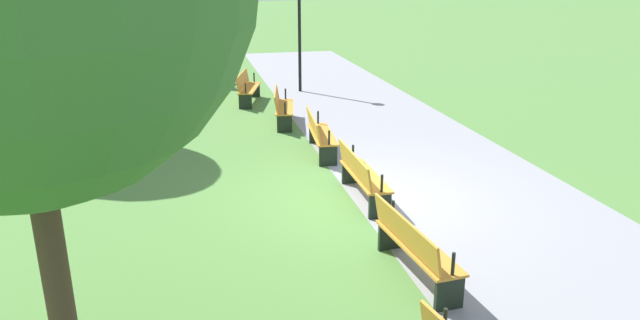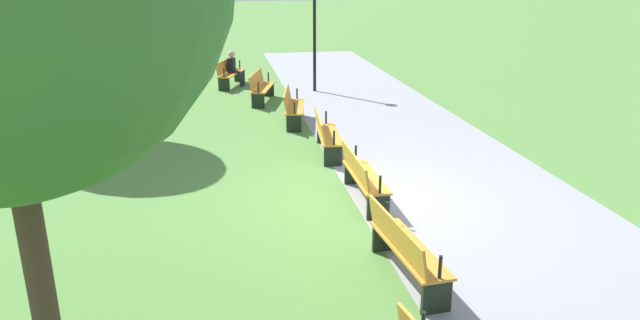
% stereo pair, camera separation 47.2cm
% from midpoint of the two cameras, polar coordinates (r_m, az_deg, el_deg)
% --- Properties ---
extents(ground_plane, '(120.00, 120.00, 0.00)m').
position_cam_midpoint_polar(ground_plane, '(10.35, 5.74, -3.96)').
color(ground_plane, '#54843D').
extents(path_paving, '(36.58, 4.20, 0.01)m').
position_cam_midpoint_polar(path_paving, '(10.99, 15.28, -3.15)').
color(path_paving, '#939399').
rests_on(path_paving, ground).
extents(bench_0, '(1.84, 1.07, 0.89)m').
position_cam_midpoint_polar(bench_0, '(20.20, -8.17, 8.50)').
color(bench_0, orange).
rests_on(bench_0, ground).
extents(bench_1, '(1.84, 0.93, 0.89)m').
position_cam_midpoint_polar(bench_1, '(17.70, -5.06, 7.19)').
color(bench_1, orange).
rests_on(bench_1, ground).
extents(bench_2, '(1.84, 0.78, 0.89)m').
position_cam_midpoint_polar(bench_2, '(15.18, -1.82, 5.34)').
color(bench_2, orange).
rests_on(bench_2, ground).
extents(bench_3, '(1.82, 0.63, 0.89)m').
position_cam_midpoint_polar(bench_3, '(12.66, 1.63, 2.64)').
color(bench_3, orange).
rests_on(bench_3, ground).
extents(bench_4, '(1.78, 0.47, 0.89)m').
position_cam_midpoint_polar(bench_4, '(10.16, 5.46, -1.52)').
color(bench_4, orange).
rests_on(bench_4, ground).
extents(bench_5, '(1.82, 0.63, 0.89)m').
position_cam_midpoint_polar(bench_5, '(7.74, 10.01, -8.43)').
color(bench_5, orange).
rests_on(bench_5, ground).
extents(person_seated, '(0.47, 0.59, 1.20)m').
position_cam_midpoint_polar(person_seated, '(20.19, -7.74, 8.98)').
color(person_seated, black).
rests_on(person_seated, ground).
extents(lamp_post, '(0.32, 0.32, 3.52)m').
position_cam_midpoint_polar(lamp_post, '(18.93, 0.19, 14.18)').
color(lamp_post, black).
rests_on(lamp_post, ground).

